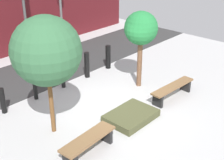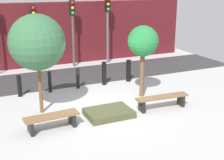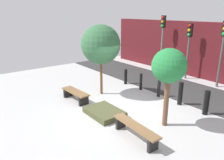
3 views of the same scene
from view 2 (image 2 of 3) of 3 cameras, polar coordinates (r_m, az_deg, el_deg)
The scene contains 16 objects.
ground_plane at distance 11.32m, azimuth -2.03°, elevation -5.28°, with size 18.00×18.00×0.00m, color #B0B0B0.
road_strip at distance 15.22m, azimuth -8.37°, elevation 0.53°, with size 18.00×3.12×0.01m, color #323232.
building_facade at distance 17.50m, azimuth -11.23°, elevation 8.23°, with size 16.20×0.50×3.39m, color #511419.
bench_left at distance 9.84m, azimuth -10.96°, elevation -7.05°, with size 1.72×0.58×0.47m.
bench_right at distance 11.35m, azimuth 9.15°, elevation -3.53°, with size 1.99×0.50×0.48m.
planter_bed at distance 10.69m, azimuth -0.60°, elevation -6.02°, with size 1.54×1.12×0.22m, color #47492B.
tree_behind_left_bench at distance 10.60m, azimuth -13.55°, elevation 6.67°, with size 1.87×1.87×3.42m.
tree_behind_right_bench at distance 12.06m, azimuth 5.70°, elevation 6.89°, with size 1.19×1.19×2.82m.
bollard_far_left at distance 12.93m, azimuth -16.57°, elevation -1.06°, with size 0.17×0.17×0.86m, color black.
bollard_left at distance 13.13m, azimuth -11.31°, elevation -0.36°, with size 0.14×0.14×0.88m, color black.
bollard_center at distance 13.44m, azimuth -6.25°, elevation 0.31°, with size 0.15×0.15×0.89m, color black.
bollard_right at distance 13.83m, azimuth -1.46°, elevation 1.22°, with size 0.20×0.20×1.04m, color black.
bollard_far_right at distance 14.34m, azimuth 3.04°, elevation 1.71°, with size 0.22×0.22×1.00m, color black.
traffic_light_mid_west at distance 16.29m, azimuth -14.03°, elevation 9.59°, with size 0.28×0.27×3.32m.
traffic_light_mid_east at distance 16.76m, azimuth -7.21°, elevation 10.61°, with size 0.28×0.27×3.52m.
traffic_light_east at distance 17.45m, azimuth -0.80°, elevation 11.27°, with size 0.28×0.27×3.65m.
Camera 2 is at (-3.98, -9.67, 4.33)m, focal length 50.00 mm.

